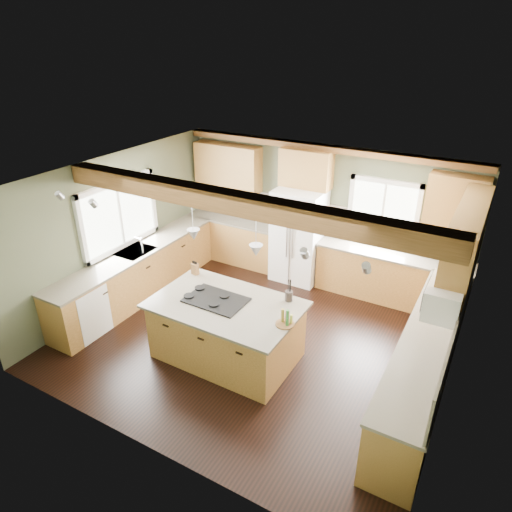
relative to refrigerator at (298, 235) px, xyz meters
The scene contains 37 objects.
floor 2.32m from the refrigerator, 81.95° to the right, with size 5.60×5.60×0.00m, color black.
ceiling 2.73m from the refrigerator, 81.95° to the right, with size 5.60×5.60×0.00m, color silver.
wall_back 0.63m from the refrigerator, 51.71° to the left, with size 5.60×5.60×0.00m, color #4E533B.
wall_left 3.30m from the refrigerator, 139.70° to the right, with size 5.00×5.00×0.00m, color #4E533B.
wall_right 3.78m from the refrigerator, 34.37° to the right, with size 5.00×5.00×0.00m, color #4E533B.
ceiling_beam 3.17m from the refrigerator, 83.74° to the right, with size 5.55×0.26×0.26m, color #4D3216.
soffit_trim 1.69m from the refrigerator, 43.03° to the left, with size 5.55×0.20×0.10m, color #4D3216.
backsplash_back 0.57m from the refrigerator, 50.58° to the left, with size 5.58×0.03×0.58m, color brown.
backsplash_right 3.73m from the refrigerator, 33.86° to the right, with size 0.03×3.70×0.58m, color brown.
base_cab_back_left 1.56m from the refrigerator, behind, with size 2.02×0.60×0.88m, color brown.
counter_back_left 1.49m from the refrigerator, behind, with size 2.06×0.64×0.04m, color #4C4537.
base_cab_back_right 1.85m from the refrigerator, ahead, with size 2.62×0.60×0.88m, color brown.
counter_back_right 1.79m from the refrigerator, ahead, with size 2.66×0.64×0.04m, color #4C4537.
base_cab_left 3.06m from the refrigerator, 136.74° to the right, with size 0.60×3.70×0.88m, color brown.
counter_left 3.02m from the refrigerator, 136.74° to the right, with size 0.64×3.74×0.04m, color #4C4537.
base_cab_right 3.51m from the refrigerator, 36.47° to the right, with size 0.60×3.70×0.88m, color brown.
counter_right 3.48m from the refrigerator, 36.47° to the right, with size 0.64×3.74×0.04m, color #4C4537.
upper_cab_back_left 2.00m from the refrigerator, behind, with size 1.40×0.35×0.90m, color brown.
upper_cab_over_fridge 1.27m from the refrigerator, 90.00° to the left, with size 0.96×0.35×0.70m, color brown.
upper_cab_right 3.34m from the refrigerator, 22.64° to the right, with size 0.35×2.20×0.90m, color brown.
upper_cab_back_corner 2.81m from the refrigerator, ahead, with size 0.90×0.35×0.90m, color brown.
window_left 3.30m from the refrigerator, 140.15° to the right, with size 0.04×1.60×1.05m, color white.
window_back 1.63m from the refrigerator, 13.94° to the left, with size 1.10×0.04×1.00m, color white.
sink 3.02m from the refrigerator, 136.74° to the right, with size 0.50×0.65×0.03m, color #262628.
faucet 2.90m from the refrigerator, 134.30° to the right, with size 0.02×0.02×0.28m, color #B2B2B7.
dishwasher 4.05m from the refrigerator, 123.02° to the right, with size 0.60×0.60×0.84m, color white.
oven 4.40m from the refrigerator, 50.38° to the right, with size 0.60×0.72×0.84m, color white.
microwave 3.66m from the refrigerator, 37.00° to the right, with size 0.40×0.70×0.38m, color white.
pendant_left 2.92m from the refrigerator, 97.85° to the right, with size 0.18×0.18×0.16m, color #B2B2B7.
pendant_right 2.97m from the refrigerator, 77.28° to the right, with size 0.18×0.18×0.16m, color #B2B2B7.
refrigerator is the anchor object (origin of this frame).
island 2.77m from the refrigerator, 87.46° to the right, with size 1.99×1.22×0.88m, color olive.
island_top 2.74m from the refrigerator, 87.46° to the right, with size 2.12×1.35×0.04m, color #4C4537.
cooktop 2.73m from the refrigerator, 90.94° to the right, with size 0.86×0.57×0.02m, color black.
knife_block 2.37m from the refrigerator, 109.20° to the right, with size 0.11×0.08×0.18m, color #5E2F1C.
utensil_crock 2.38m from the refrigerator, 68.69° to the right, with size 0.11×0.11×0.15m, color #37302C.
bottle_tray 2.99m from the refrigerator, 68.74° to the right, with size 0.26×0.26×0.23m, color brown, non-canonical shape.
Camera 1 is at (2.90, -5.19, 4.42)m, focal length 32.00 mm.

